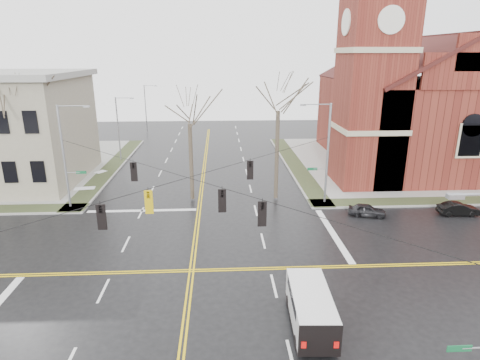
{
  "coord_description": "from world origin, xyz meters",
  "views": [
    {
      "loc": [
        1.9,
        -22.7,
        13.17
      ],
      "look_at": [
        3.4,
        6.0,
        4.11
      ],
      "focal_mm": 30.0,
      "sensor_mm": 36.0,
      "label": 1
    }
  ],
  "objects_px": {
    "streetlight_north_b": "(146,107)",
    "cargo_van": "(310,304)",
    "streetlight_north_a": "(119,126)",
    "tree_nw_near": "(190,119)",
    "church": "(410,95)",
    "parked_car_a": "(367,210)",
    "tree_nw_far": "(21,107)",
    "signal_pole_ne": "(326,151)",
    "tree_ne": "(278,105)",
    "parked_car_b": "(458,209)",
    "signal_pole_nw": "(66,154)"
  },
  "relations": [
    {
      "from": "streetlight_north_b",
      "to": "cargo_van",
      "type": "relative_size",
      "value": 1.58
    },
    {
      "from": "streetlight_north_a",
      "to": "tree_nw_near",
      "type": "bearing_deg",
      "value": -56.57
    },
    {
      "from": "streetlight_north_a",
      "to": "tree_nw_near",
      "type": "height_order",
      "value": "tree_nw_near"
    },
    {
      "from": "streetlight_north_b",
      "to": "church",
      "type": "bearing_deg",
      "value": -33.25
    },
    {
      "from": "church",
      "to": "streetlight_north_a",
      "type": "height_order",
      "value": "church"
    },
    {
      "from": "parked_car_a",
      "to": "tree_nw_far",
      "type": "distance_m",
      "value": 31.38
    },
    {
      "from": "parked_car_a",
      "to": "tree_nw_far",
      "type": "relative_size",
      "value": 0.26
    },
    {
      "from": "tree_nw_near",
      "to": "signal_pole_ne",
      "type": "bearing_deg",
      "value": -6.89
    },
    {
      "from": "streetlight_north_b",
      "to": "tree_nw_near",
      "type": "height_order",
      "value": "tree_nw_near"
    },
    {
      "from": "church",
      "to": "tree_nw_near",
      "type": "bearing_deg",
      "value": -155.1
    },
    {
      "from": "tree_nw_near",
      "to": "tree_ne",
      "type": "distance_m",
      "value": 7.95
    },
    {
      "from": "cargo_van",
      "to": "parked_car_a",
      "type": "distance_m",
      "value": 16.01
    },
    {
      "from": "streetlight_north_b",
      "to": "parked_car_a",
      "type": "relative_size",
      "value": 2.6
    },
    {
      "from": "tree_nw_far",
      "to": "cargo_van",
      "type": "bearing_deg",
      "value": -41.61
    },
    {
      "from": "streetlight_north_a",
      "to": "streetlight_north_b",
      "type": "bearing_deg",
      "value": 90.0
    },
    {
      "from": "streetlight_north_a",
      "to": "tree_nw_near",
      "type": "relative_size",
      "value": 0.75
    },
    {
      "from": "parked_car_a",
      "to": "tree_ne",
      "type": "xyz_separation_m",
      "value": [
        -7.17,
        4.46,
        8.36
      ]
    },
    {
      "from": "signal_pole_ne",
      "to": "parked_car_a",
      "type": "relative_size",
      "value": 2.92
    },
    {
      "from": "streetlight_north_b",
      "to": "parked_car_b",
      "type": "xyz_separation_m",
      "value": [
        32.83,
        -39.88,
        -3.92
      ]
    },
    {
      "from": "signal_pole_nw",
      "to": "parked_car_a",
      "type": "distance_m",
      "value": 26.2
    },
    {
      "from": "streetlight_north_a",
      "to": "parked_car_b",
      "type": "bearing_deg",
      "value": -31.2
    },
    {
      "from": "signal_pole_nw",
      "to": "parked_car_b",
      "type": "bearing_deg",
      "value": -5.76
    },
    {
      "from": "streetlight_north_b",
      "to": "tree_nw_near",
      "type": "relative_size",
      "value": 0.75
    },
    {
      "from": "parked_car_b",
      "to": "tree_ne",
      "type": "relative_size",
      "value": 0.27
    },
    {
      "from": "cargo_van",
      "to": "tree_ne",
      "type": "distance_m",
      "value": 19.92
    },
    {
      "from": "tree_nw_far",
      "to": "tree_ne",
      "type": "distance_m",
      "value": 22.65
    },
    {
      "from": "parked_car_b",
      "to": "tree_ne",
      "type": "height_order",
      "value": "tree_ne"
    },
    {
      "from": "tree_nw_far",
      "to": "tree_ne",
      "type": "relative_size",
      "value": 0.98
    },
    {
      "from": "signal_pole_ne",
      "to": "cargo_van",
      "type": "distance_m",
      "value": 18.19
    },
    {
      "from": "signal_pole_ne",
      "to": "parked_car_a",
      "type": "distance_m",
      "value": 6.22
    },
    {
      "from": "parked_car_b",
      "to": "tree_nw_far",
      "type": "distance_m",
      "value": 38.95
    },
    {
      "from": "church",
      "to": "streetlight_north_b",
      "type": "relative_size",
      "value": 3.44
    },
    {
      "from": "cargo_van",
      "to": "parked_car_a",
      "type": "xyz_separation_m",
      "value": [
        7.98,
        13.87,
        -0.59
      ]
    },
    {
      "from": "tree_ne",
      "to": "signal_pole_nw",
      "type": "bearing_deg",
      "value": -176.09
    },
    {
      "from": "parked_car_b",
      "to": "tree_nw_far",
      "type": "relative_size",
      "value": 0.28
    },
    {
      "from": "church",
      "to": "streetlight_north_a",
      "type": "bearing_deg",
      "value": 174.81
    },
    {
      "from": "streetlight_north_a",
      "to": "parked_car_a",
      "type": "relative_size",
      "value": 2.6
    },
    {
      "from": "parked_car_a",
      "to": "signal_pole_nw",
      "type": "bearing_deg",
      "value": 97.55
    },
    {
      "from": "streetlight_north_b",
      "to": "parked_car_a",
      "type": "bearing_deg",
      "value": -57.84
    },
    {
      "from": "signal_pole_ne",
      "to": "signal_pole_nw",
      "type": "bearing_deg",
      "value": 180.0
    },
    {
      "from": "church",
      "to": "tree_nw_far",
      "type": "bearing_deg",
      "value": -164.75
    },
    {
      "from": "tree_nw_near",
      "to": "parked_car_a",
      "type": "bearing_deg",
      "value": -17.19
    },
    {
      "from": "streetlight_north_b",
      "to": "parked_car_a",
      "type": "xyz_separation_m",
      "value": [
        24.96,
        -39.69,
        -3.94
      ]
    },
    {
      "from": "signal_pole_nw",
      "to": "parked_car_a",
      "type": "xyz_separation_m",
      "value": [
        25.63,
        -3.19,
        -4.42
      ]
    },
    {
      "from": "tree_nw_far",
      "to": "tree_nw_near",
      "type": "bearing_deg",
      "value": -3.31
    },
    {
      "from": "signal_pole_ne",
      "to": "streetlight_north_a",
      "type": "xyz_separation_m",
      "value": [
        -21.97,
        16.5,
        -0.48
      ]
    },
    {
      "from": "church",
      "to": "signal_pole_ne",
      "type": "height_order",
      "value": "church"
    },
    {
      "from": "cargo_van",
      "to": "parked_car_a",
      "type": "relative_size",
      "value": 1.65
    },
    {
      "from": "signal_pole_nw",
      "to": "tree_ne",
      "type": "distance_m",
      "value": 18.92
    },
    {
      "from": "streetlight_north_a",
      "to": "tree_nw_far",
      "type": "height_order",
      "value": "tree_nw_far"
    }
  ]
}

